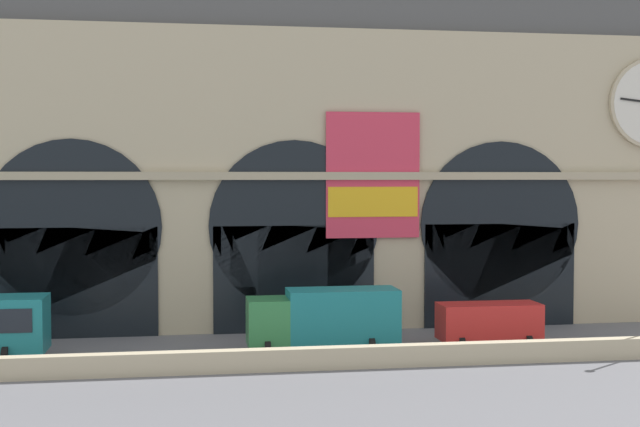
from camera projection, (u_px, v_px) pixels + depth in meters
name	position (u px, v px, depth m)	size (l,w,h in m)	color
ground_plane	(307.00, 349.00, 43.00)	(200.00, 200.00, 0.00)	slate
quay_parapet_wall	(320.00, 358.00, 38.58)	(90.00, 0.70, 0.99)	#BCAD8C
station_building	(290.00, 158.00, 49.70)	(50.57, 4.84, 20.21)	#BCAD8C
box_truck_center	(325.00, 318.00, 42.40)	(7.50, 2.91, 3.12)	#2D7A42
van_mideast	(489.00, 322.00, 43.88)	(5.20, 2.48, 2.20)	red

